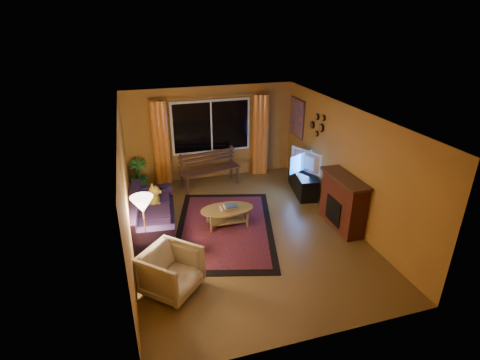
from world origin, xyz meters
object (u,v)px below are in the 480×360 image
object	(u,v)px
bench	(211,178)
floor_lamp	(146,231)
coffee_table	(227,217)
sofa	(152,216)
tv_console	(303,182)
armchair	(171,269)

from	to	relation	value
bench	floor_lamp	world-z (taller)	floor_lamp
floor_lamp	coffee_table	world-z (taller)	floor_lamp
sofa	tv_console	xyz separation A→B (m)	(3.81, 0.91, -0.14)
bench	armchair	world-z (taller)	armchair
armchair	floor_lamp	world-z (taller)	floor_lamp
bench	floor_lamp	xyz separation A→B (m)	(-1.81, -2.89, 0.42)
sofa	floor_lamp	size ratio (longest dim) A/B	1.54
armchair	bench	bearing A→B (deg)	21.62
sofa	coffee_table	bearing A→B (deg)	0.76
sofa	coffee_table	xyz separation A→B (m)	(1.54, -0.13, -0.21)
floor_lamp	tv_console	world-z (taller)	floor_lamp
sofa	armchair	world-z (taller)	armchair
floor_lamp	tv_console	xyz separation A→B (m)	(3.98, 1.88, -0.39)
sofa	armchair	xyz separation A→B (m)	(0.15, -1.87, 0.01)
armchair	tv_console	xyz separation A→B (m)	(3.66, 2.78, -0.15)
bench	tv_console	size ratio (longest dim) A/B	1.22
bench	coffee_table	world-z (taller)	bench
bench	armchair	bearing A→B (deg)	-123.45
armchair	floor_lamp	bearing A→B (deg)	62.90
armchair	coffee_table	bearing A→B (deg)	4.21
armchair	tv_console	distance (m)	4.60
sofa	armchair	bearing A→B (deg)	-79.74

